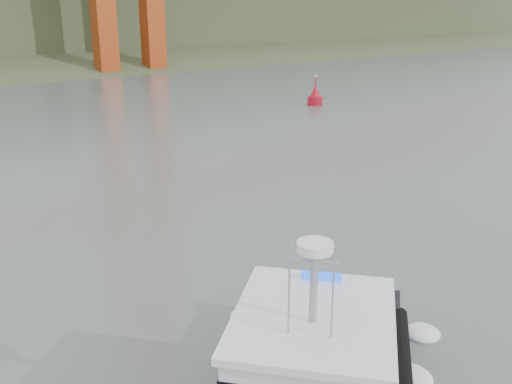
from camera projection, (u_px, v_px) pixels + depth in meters
ground at (451, 316)px, 20.04m from camera, size 400.00×400.00×0.00m
nav_buoy at (315, 97)px, 61.13m from camera, size 1.62×1.62×3.38m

